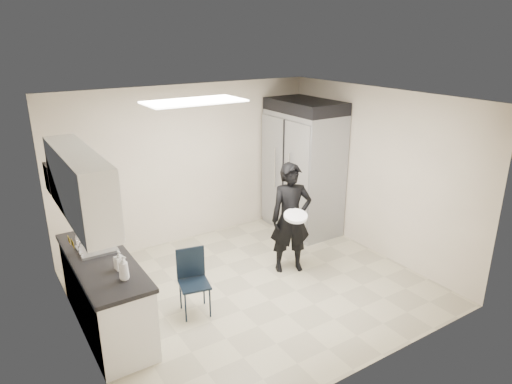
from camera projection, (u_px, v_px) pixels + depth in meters
floor at (254, 287)px, 6.36m from camera, size 4.50×4.50×0.00m
ceiling at (254, 99)px, 5.50m from camera, size 4.50×4.50×0.00m
back_wall at (189, 164)px, 7.52m from camera, size 4.50×0.00×4.50m
left_wall at (73, 240)px, 4.78m from camera, size 0.00×4.00×4.00m
right_wall at (376, 173)px, 7.08m from camera, size 0.00×4.00×4.00m
ceiling_panel at (194, 101)px, 5.52m from camera, size 1.20×0.60×0.02m
lower_counter at (106, 295)px, 5.38m from camera, size 0.60×1.90×0.86m
countertop at (101, 261)px, 5.23m from camera, size 0.64×1.95×0.05m
sink at (98, 253)px, 5.45m from camera, size 0.42×0.40×0.14m
faucet at (79, 246)px, 5.30m from camera, size 0.02×0.02×0.24m
upper_cabinets at (79, 185)px, 4.86m from camera, size 0.35×1.80×0.75m
towel_dispenser at (55, 177)px, 5.81m from camera, size 0.22×0.30×0.35m
notice_sticker_left at (73, 243)px, 4.89m from camera, size 0.00×0.12×0.07m
notice_sticker_right at (69, 240)px, 5.06m from camera, size 0.00×0.12×0.07m
commercial_fridge at (303, 172)px, 7.96m from camera, size 0.80×1.35×2.10m
fridge_compressor at (305, 106)px, 7.57m from camera, size 0.80×1.35×0.20m
folding_chair at (194, 284)px, 5.66m from camera, size 0.43×0.43×0.81m
man_tuxedo at (291, 218)px, 6.59m from camera, size 0.71×0.60×1.64m
bucket_lid at (296, 216)px, 6.31m from camera, size 0.43×0.43×0.04m
soap_bottle_a at (124, 268)px, 4.75m from camera, size 0.14×0.14×0.27m
soap_bottle_b at (119, 260)px, 4.97m from camera, size 0.11×0.11×0.22m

